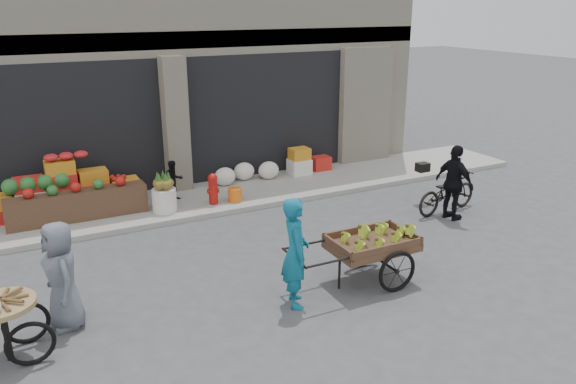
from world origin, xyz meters
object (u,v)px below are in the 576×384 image
tricycle_cart (3,321)px  seated_person (174,181)px  pineapple_bin (164,200)px  vendor_woman (295,252)px  vendor_grey (62,276)px  cyclist (454,183)px  fire_hydrant (213,187)px  bicycle (447,192)px  orange_bucket (235,195)px  banana_cart (370,242)px

tricycle_cart → seated_person: bearing=51.0°
pineapple_bin → seated_person: seated_person is taller
pineapple_bin → tricycle_cart: (-3.24, -4.17, 0.20)m
vendor_woman → pineapple_bin: bearing=26.9°
vendor_woman → vendor_grey: vendor_woman is taller
vendor_grey → cyclist: 7.90m
fire_hydrant → cyclist: cyclist is taller
pineapple_bin → tricycle_cart: bearing=-127.8°
vendor_grey → bicycle: vendor_grey is taller
fire_hydrant → bicycle: (4.52, -2.55, -0.05)m
orange_bucket → seated_person: (-1.20, 0.70, 0.31)m
fire_hydrant → cyclist: size_ratio=0.44×
orange_bucket → vendor_woman: bearing=-100.7°
seated_person → tricycle_cart: 6.00m
seated_person → cyclist: size_ratio=0.57×
vendor_woman → tricycle_cart: size_ratio=1.21×
fire_hydrant → orange_bucket: fire_hydrant is taller
pineapple_bin → vendor_woman: (0.74, -4.62, 0.50)m
vendor_woman → fire_hydrant: bearing=13.3°
vendor_woman → tricycle_cart: (-3.98, 0.46, -0.30)m
vendor_woman → bicycle: size_ratio=1.01×
vendor_woman → vendor_grey: size_ratio=1.09×
seated_person → cyclist: bearing=-45.7°
fire_hydrant → banana_cart: 4.62m
banana_cart → tricycle_cart: size_ratio=1.67×
seated_person → banana_cart: bearing=-81.0°
pineapple_bin → vendor_woman: size_ratio=0.30×
vendor_grey → bicycle: (8.07, 1.06, -0.35)m
bicycle → banana_cart: bearing=112.3°
vendor_woman → seated_person: bearing=21.5°
orange_bucket → bicycle: size_ratio=0.19×
cyclist → vendor_woman: bearing=102.1°
orange_bucket → cyclist: bearing=-37.2°
fire_hydrant → banana_cart: bearing=-76.7°
cyclist → seated_person: bearing=47.3°
orange_bucket → fire_hydrant: bearing=174.3°
orange_bucket → seated_person: 1.42m
vendor_grey → cyclist: bearing=85.6°
orange_bucket → tricycle_cart: tricycle_cart is taller
seated_person → vendor_woman: size_ratio=0.54×
banana_cart → bicycle: bearing=29.8°
orange_bucket → vendor_grey: bearing=-138.7°
fire_hydrant → bicycle: 5.19m
tricycle_cart → fire_hydrant: bearing=41.8°
vendor_grey → vendor_woman: bearing=64.1°
banana_cart → vendor_woman: (-1.42, -0.09, 0.15)m
orange_bucket → pineapple_bin: bearing=176.4°
vendor_grey → seated_person: bearing=137.0°
seated_person → bicycle: (5.22, -3.20, -0.13)m
bicycle → fire_hydrant: bearing=53.5°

